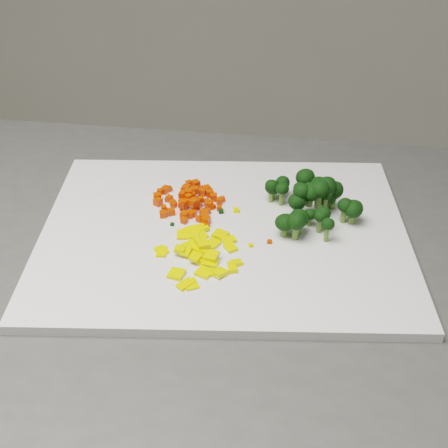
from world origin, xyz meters
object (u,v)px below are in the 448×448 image
(carrot_pile, at_px, (187,196))
(pepper_pile, at_px, (193,249))
(cutting_board, at_px, (224,234))
(broccoli_pile, at_px, (308,197))

(carrot_pile, height_order, pepper_pile, carrot_pile)
(cutting_board, bearing_deg, broccoli_pile, 32.66)
(broccoli_pile, bearing_deg, cutting_board, -147.34)
(cutting_board, height_order, carrot_pile, carrot_pile)
(cutting_board, relative_size, pepper_pile, 3.88)
(pepper_pile, bearing_deg, cutting_board, 69.23)
(carrot_pile, bearing_deg, cutting_board, -33.50)
(pepper_pile, xyz_separation_m, broccoli_pile, (0.12, 0.12, 0.02))
(cutting_board, distance_m, carrot_pile, 0.08)
(carrot_pile, bearing_deg, pepper_pile, -67.65)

